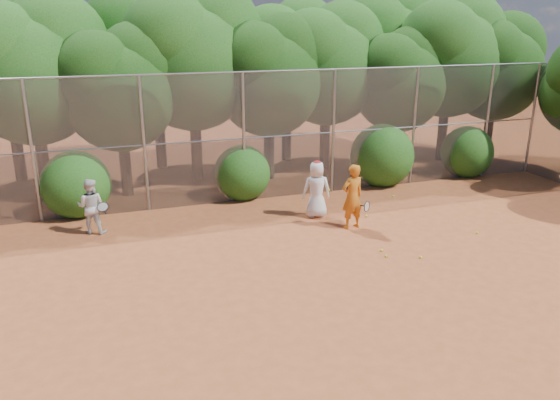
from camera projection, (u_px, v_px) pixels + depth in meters
name	position (u px, v px, depth m)	size (l,w,h in m)	color
ground	(357.00, 275.00, 12.30)	(80.00, 80.00, 0.00)	#974622
fence_back	(271.00, 135.00, 17.02)	(20.05, 0.09, 4.03)	gray
tree_1	(32.00, 65.00, 16.57)	(4.64, 4.03, 6.35)	black
tree_2	(120.00, 84.00, 16.87)	(3.99, 3.47, 5.47)	black
tree_3	(193.00, 53.00, 18.28)	(4.89, 4.26, 6.70)	black
tree_4	(270.00, 72.00, 18.69)	(4.19, 3.64, 5.73)	black
tree_5	(328.00, 60.00, 20.08)	(4.51, 3.92, 6.17)	black
tree_6	(400.00, 77.00, 20.11)	(3.86, 3.36, 5.29)	black
tree_7	(451.00, 52.00, 21.16)	(4.77, 4.14, 6.53)	black
tree_8	(497.00, 63.00, 21.64)	(4.25, 3.70, 5.82)	black
tree_9	(5.00, 55.00, 18.29)	(4.83, 4.20, 6.62)	black
tree_10	(155.00, 44.00, 19.89)	(5.15, 4.48, 7.06)	black
tree_11	(288.00, 55.00, 21.18)	(4.64, 4.03, 6.35)	black
tree_12	(384.00, 43.00, 22.98)	(5.02, 4.37, 6.88)	black
bush_0	(75.00, 182.00, 15.84)	(2.00, 2.00, 2.00)	#1A4B12
bush_1	(242.00, 170.00, 17.38)	(1.80, 1.80, 1.80)	#1A4B12
bush_2	(382.00, 153.00, 18.83)	(2.20, 2.20, 2.20)	#1A4B12
bush_3	(467.00, 150.00, 19.94)	(1.90, 1.90, 1.90)	#1A4B12
player_yellow	(352.00, 197.00, 14.80)	(0.85, 0.57, 1.81)	#C86917
player_teen	(317.00, 189.00, 15.68)	(0.89, 0.67, 1.68)	white
player_white	(91.00, 206.00, 14.50)	(0.92, 0.85, 1.51)	silver
ball_0	(386.00, 256.00, 13.19)	(0.07, 0.07, 0.07)	#D0F12B
ball_1	(366.00, 216.00, 15.88)	(0.07, 0.07, 0.07)	#D0F12B
ball_2	(421.00, 257.00, 13.13)	(0.07, 0.07, 0.07)	#D0F12B
ball_3	(477.00, 233.00, 14.62)	(0.07, 0.07, 0.07)	#D0F12B
ball_4	(382.00, 250.00, 13.52)	(0.07, 0.07, 0.07)	#D0F12B
ball_5	(393.00, 196.00, 17.68)	(0.07, 0.07, 0.07)	#D0F12B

